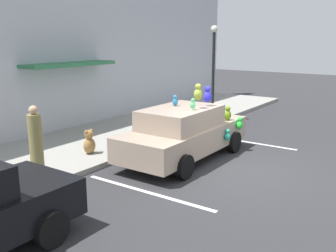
{
  "coord_description": "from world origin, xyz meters",
  "views": [
    {
      "loc": [
        -9.03,
        -4.11,
        3.46
      ],
      "look_at": [
        0.07,
        2.24,
        0.9
      ],
      "focal_mm": 41.0,
      "sensor_mm": 36.0,
      "label": 1
    }
  ],
  "objects_px": {
    "street_lamp_post": "(213,62)",
    "pedestrian_near_shopfront": "(36,145)",
    "teddy_bear_on_sidewalk": "(89,142)",
    "plush_covered_car": "(184,132)"
  },
  "relations": [
    {
      "from": "plush_covered_car",
      "to": "street_lamp_post",
      "type": "relative_size",
      "value": 1.21
    },
    {
      "from": "pedestrian_near_shopfront",
      "to": "teddy_bear_on_sidewalk",
      "type": "bearing_deg",
      "value": 12.1
    },
    {
      "from": "teddy_bear_on_sidewalk",
      "to": "street_lamp_post",
      "type": "xyz_separation_m",
      "value": [
        6.66,
        -0.43,
        2.0
      ]
    },
    {
      "from": "teddy_bear_on_sidewalk",
      "to": "pedestrian_near_shopfront",
      "type": "xyz_separation_m",
      "value": [
        -2.12,
        -0.46,
        0.5
      ]
    },
    {
      "from": "teddy_bear_on_sidewalk",
      "to": "pedestrian_near_shopfront",
      "type": "height_order",
      "value": "pedestrian_near_shopfront"
    },
    {
      "from": "street_lamp_post",
      "to": "pedestrian_near_shopfront",
      "type": "height_order",
      "value": "street_lamp_post"
    },
    {
      "from": "plush_covered_car",
      "to": "street_lamp_post",
      "type": "xyz_separation_m",
      "value": [
        5.12,
        1.86,
        1.68
      ]
    },
    {
      "from": "street_lamp_post",
      "to": "teddy_bear_on_sidewalk",
      "type": "bearing_deg",
      "value": 176.28
    },
    {
      "from": "plush_covered_car",
      "to": "pedestrian_near_shopfront",
      "type": "distance_m",
      "value": 4.1
    },
    {
      "from": "street_lamp_post",
      "to": "pedestrian_near_shopfront",
      "type": "bearing_deg",
      "value": -179.86
    }
  ]
}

